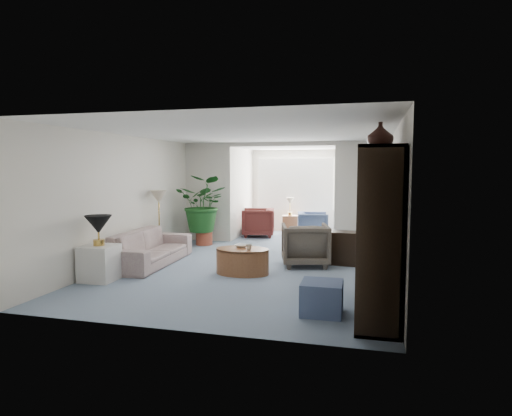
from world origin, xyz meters
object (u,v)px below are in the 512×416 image
(cabinet_urn, at_px, (380,136))
(sunroom_chair_blue, at_px, (313,225))
(wingback_chair, at_px, (305,245))
(sofa, at_px, (150,247))
(plant_pot, at_px, (204,238))
(sunroom_table, at_px, (290,225))
(coffee_cup, at_px, (249,247))
(table_lamp, at_px, (98,224))
(sunroom_chair_maroon, at_px, (258,222))
(ottoman, at_px, (322,298))
(coffee_bowl, at_px, (241,246))
(floor_lamp, at_px, (159,197))
(entertainment_cabinet, at_px, (379,232))
(framed_picture, at_px, (392,178))
(side_table_dark, at_px, (343,248))
(end_table, at_px, (100,263))
(coffee_table, at_px, (242,261))

(cabinet_urn, bearing_deg, sunroom_chair_blue, 106.47)
(wingback_chair, bearing_deg, sofa, -1.67)
(plant_pot, distance_m, sunroom_table, 2.90)
(coffee_cup, xyz_separation_m, sunroom_chair_blue, (0.56, 4.29, -0.14))
(sunroom_chair_blue, bearing_deg, sofa, 135.22)
(table_lamp, xyz_separation_m, sunroom_chair_maroon, (1.37, 5.24, -0.55))
(wingback_chair, bearing_deg, coffee_cup, 37.56)
(ottoman, bearing_deg, coffee_bowl, 130.84)
(floor_lamp, relative_size, entertainment_cabinet, 0.17)
(table_lamp, relative_size, coffee_bowl, 1.96)
(table_lamp, bearing_deg, wingback_chair, 32.55)
(framed_picture, bearing_deg, coffee_cup, -175.29)
(floor_lamp, distance_m, side_table_dark, 4.03)
(floor_lamp, relative_size, coffee_bowl, 1.60)
(side_table_dark, distance_m, plant_pot, 3.67)
(end_table, distance_m, coffee_table, 2.40)
(plant_pot, xyz_separation_m, sunroom_chair_blue, (2.45, 1.60, 0.20))
(cabinet_urn, bearing_deg, end_table, 179.67)
(sofa, distance_m, ottoman, 4.12)
(sunroom_chair_blue, bearing_deg, side_table_dark, -172.25)
(plant_pot, bearing_deg, table_lamp, -96.67)
(end_table, xyz_separation_m, wingback_chair, (3.13, 2.00, 0.11))
(side_table_dark, bearing_deg, end_table, -149.03)
(framed_picture, bearing_deg, sunroom_chair_blue, 113.58)
(coffee_table, xyz_separation_m, plant_pot, (-1.73, 2.59, -0.07))
(framed_picture, distance_m, plant_pot, 5.15)
(ottoman, relative_size, sunroom_chair_blue, 0.66)
(coffee_cup, height_order, sunroom_chair_blue, sunroom_chair_blue)
(wingback_chair, xyz_separation_m, sunroom_chair_blue, (-0.26, 3.24, -0.05))
(sunroom_chair_maroon, bearing_deg, sunroom_table, 124.67)
(entertainment_cabinet, relative_size, sunroom_chair_maroon, 2.48)
(coffee_cup, relative_size, sunroom_chair_maroon, 0.13)
(framed_picture, bearing_deg, cabinet_urn, -101.10)
(coffee_table, relative_size, sunroom_chair_maroon, 1.11)
(coffee_bowl, xyz_separation_m, entertainment_cabinet, (2.32, -1.68, 0.58))
(table_lamp, distance_m, side_table_dark, 4.51)
(coffee_bowl, relative_size, plant_pot, 0.56)
(end_table, relative_size, coffee_table, 0.62)
(floor_lamp, height_order, side_table_dark, floor_lamp)
(floor_lamp, xyz_separation_m, wingback_chair, (3.23, -0.32, -0.85))
(coffee_table, bearing_deg, entertainment_cabinet, -34.78)
(floor_lamp, distance_m, coffee_cup, 2.86)
(floor_lamp, bearing_deg, sunroom_chair_maroon, 63.41)
(coffee_bowl, relative_size, coffee_cup, 2.06)
(entertainment_cabinet, xyz_separation_m, sunroom_table, (-2.31, 6.52, -0.80))
(framed_picture, bearing_deg, entertainment_cabinet, -97.83)
(side_table_dark, xyz_separation_m, sunroom_chair_blue, (-0.96, 2.94, 0.04))
(coffee_table, bearing_deg, framed_picture, 2.15)
(table_lamp, height_order, floor_lamp, floor_lamp)
(ottoman, bearing_deg, cabinet_urn, 46.37)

